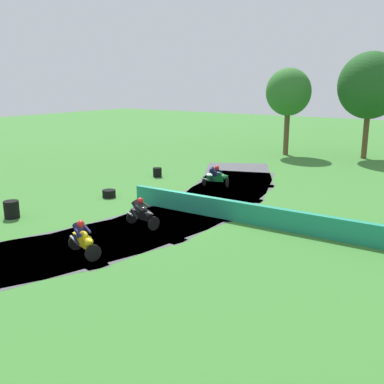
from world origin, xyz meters
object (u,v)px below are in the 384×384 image
(motorcycle_lead_yellow, at_px, (83,239))
(tire_stack_mid_b, at_px, (157,172))
(motorcycle_chase_black, at_px, (142,213))
(tire_stack_mid_a, at_px, (109,194))
(tire_stack_near, at_px, (12,209))
(motorcycle_trailing_green, at_px, (216,177))

(motorcycle_lead_yellow, distance_m, tire_stack_mid_b, 13.83)
(motorcycle_chase_black, height_order, tire_stack_mid_a, motorcycle_chase_black)
(motorcycle_lead_yellow, xyz_separation_m, tire_stack_near, (-6.25, 1.34, -0.26))
(motorcycle_lead_yellow, bearing_deg, motorcycle_chase_black, 96.26)
(motorcycle_chase_black, bearing_deg, tire_stack_near, -158.23)
(motorcycle_lead_yellow, height_order, motorcycle_chase_black, motorcycle_lead_yellow)
(tire_stack_mid_b, bearing_deg, motorcycle_chase_black, -54.76)
(motorcycle_trailing_green, relative_size, tire_stack_near, 2.17)
(tire_stack_mid_a, relative_size, tire_stack_mid_b, 1.19)
(tire_stack_mid_b, bearing_deg, motorcycle_trailing_green, -3.79)
(motorcycle_chase_black, relative_size, tire_stack_near, 2.13)
(motorcycle_trailing_green, distance_m, tire_stack_mid_b, 4.75)
(tire_stack_near, height_order, tire_stack_mid_b, tire_stack_near)
(motorcycle_lead_yellow, height_order, tire_stack_mid_a, motorcycle_lead_yellow)
(motorcycle_chase_black, height_order, tire_stack_mid_b, motorcycle_chase_black)
(tire_stack_near, distance_m, tire_stack_mid_b, 10.90)
(motorcycle_lead_yellow, relative_size, motorcycle_chase_black, 0.99)
(tire_stack_mid_a, bearing_deg, tire_stack_near, -100.57)
(tire_stack_near, height_order, tire_stack_mid_a, tire_stack_near)
(motorcycle_lead_yellow, distance_m, tire_stack_mid_a, 8.45)
(motorcycle_chase_black, relative_size, motorcycle_trailing_green, 0.98)
(motorcycle_chase_black, distance_m, tire_stack_mid_b, 10.49)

